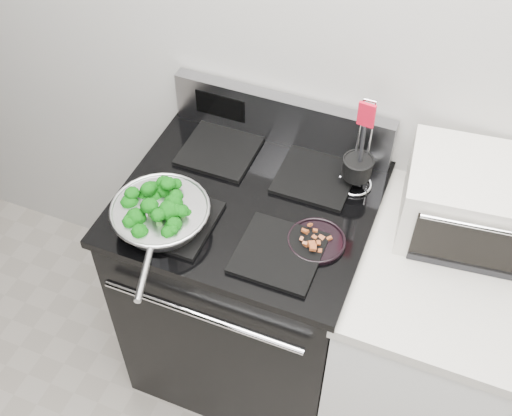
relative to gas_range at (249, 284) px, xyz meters
The scene contains 8 objects.
back_wall 0.97m from the gas_range, 48.22° to the left, with size 4.00×0.02×2.70m, color #B3B0AA.
gas_range is the anchor object (origin of this frame).
counter 0.69m from the gas_range, ahead, with size 0.62×0.68×0.92m.
skillet 0.58m from the gas_range, 134.28° to the right, with size 0.30×0.46×0.06m.
broccoli_pile 0.60m from the gas_range, 134.78° to the right, with size 0.23×0.23×0.08m, color black, non-canonical shape.
bacon_plate 0.55m from the gas_range, 19.28° to the right, with size 0.17×0.17×0.04m.
utensil_holder 0.63m from the gas_range, 31.43° to the left, with size 0.11×0.11×0.34m.
toaster_oven 0.88m from the gas_range, 13.07° to the left, with size 0.46×0.37×0.24m.
Camera 1 is at (0.24, 0.14, 2.42)m, focal length 45.00 mm.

